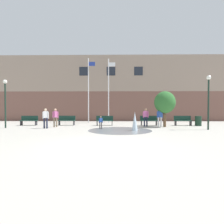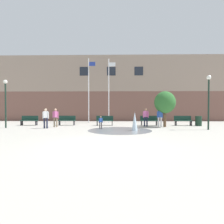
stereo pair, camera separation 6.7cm
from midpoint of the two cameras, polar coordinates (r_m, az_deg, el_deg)
The scene contains 19 objects.
ground_plane at distance 7.58m, azimuth -3.16°, elevation -10.94°, with size 100.00×100.00×0.00m, color #B2ADA3.
library_building at distance 25.51m, azimuth -0.26°, elevation 7.07°, with size 36.00×6.05×8.46m.
splash_fountain at distance 12.76m, azimuth 5.25°, elevation -4.23°, with size 4.64×4.64×1.36m.
park_bench_far_left at distance 18.29m, azimuth -25.55°, elevation -2.46°, with size 1.60×0.44×0.91m.
park_bench_center at distance 17.19m, azimuth -14.64°, elevation -2.61°, with size 1.60×0.44×0.91m.
park_bench_under_right_flagpole at distance 16.40m, azimuth -2.54°, elevation -2.75°, with size 1.60×0.44×0.91m.
park_bench_near_trashcan at distance 16.79m, azimuth 11.81°, elevation -2.68°, with size 1.60×0.44×0.91m.
park_bench_far_right at distance 17.66m, azimuth 22.01°, elevation -2.55°, with size 1.60×0.44×0.91m.
adult_in_red at distance 14.90m, azimuth -21.00°, elevation -1.46°, with size 0.50×0.34×1.59m.
child_running at distance 13.70m, azimuth -3.83°, elevation -3.09°, with size 0.31×0.22×0.99m.
adult_near_bench at distance 15.70m, azimuth -18.12°, elevation -1.31°, with size 0.50×0.39×1.59m.
adult_watching at distance 15.79m, azimuth 10.83°, elevation -1.26°, with size 0.50×0.39×1.59m.
teen_by_trashcan at distance 15.53m, azimuth 15.22°, elevation -1.32°, with size 0.50×0.32×1.59m.
flagpole_left at distance 19.86m, azimuth -7.71°, elevation 7.63°, with size 0.80×0.10×7.21m.
flagpole_right at distance 19.65m, azimuth -1.14°, elevation 7.60°, with size 0.80×0.10×7.13m.
lamp_post_left_lane at distance 16.71m, azimuth -31.60°, elevation 4.32°, with size 0.32×0.32×3.93m.
lamp_post_right_lane at distance 14.93m, azimuth 28.87°, elevation 5.01°, with size 0.32×0.32×4.05m.
trash_can at distance 17.91m, azimuth 26.23°, elevation -2.63°, with size 0.56×0.56×0.90m, color #193323.
street_tree_near_building at distance 15.72m, azimuth 16.74°, elevation 2.99°, with size 1.79×1.79×3.08m.
Camera 1 is at (0.50, -7.39, 1.58)m, focal length 28.00 mm.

